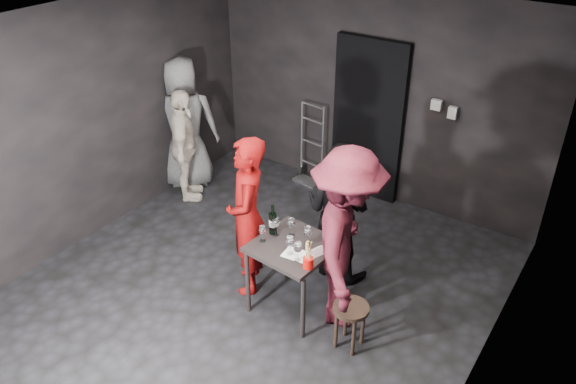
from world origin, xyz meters
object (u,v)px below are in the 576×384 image
Objects in this scene: man_maroon at (347,222)px; wine_bottle at (273,223)px; bystander_grey at (184,112)px; tasting_table at (293,253)px; stool at (351,315)px; server_red at (247,207)px; hand_truck at (310,167)px; breadstick_cup at (308,255)px; bystander_cream at (184,146)px; woman_black at (338,209)px.

man_maroon is 7.08× the size of wine_bottle.
tasting_table is at bearing 114.66° from bystander_grey.
bystander_grey reaches higher than stool.
bystander_grey is (-3.05, 1.14, -0.06)m from man_maroon.
bystander_grey is at bearing -158.31° from server_red.
man_maroon is (1.71, -2.14, 0.91)m from hand_truck.
tasting_table is 2.54× the size of breadstick_cup.
bystander_grey is 2.61m from wine_bottle.
tasting_table is (1.23, -2.28, 0.44)m from hand_truck.
hand_truck reaches higher than wine_bottle.
bystander_cream is at bearing 155.51° from breadstick_cup.
tasting_table is 0.33× the size of man_maroon.
man_maroon is 7.58× the size of breadstick_cup.
bystander_cream is at bearing -5.15° from woman_black.
breadstick_cup is (0.86, -0.23, -0.08)m from server_red.
breadstick_cup is (0.30, -0.21, 0.23)m from tasting_table.
hand_truck is at bearing 160.20° from server_red.
tasting_table is at bearing 167.13° from stool.
woman_black is 0.81m from man_maroon.
server_red is at bearing -157.76° from bystander_cream.
bystander_cream is (-1.76, 0.97, -0.22)m from server_red.
stool is at bearing -12.87° from tasting_table.
tasting_table is 0.48× the size of woman_black.
stool is 0.85m from man_maroon.
bystander_cream is 0.50m from bystander_grey.
man_maroon is at bearing 60.37° from server_red.
bystander_cream is (-2.81, 0.84, -0.37)m from man_maroon.
hand_truck is at bearing 128.69° from stool.
stool is 0.24× the size of server_red.
tasting_table is 2.90m from bystander_grey.
woman_black is at bearing -134.84° from bystander_cream.
breadstick_cup is at bearing 104.51° from woman_black.
bystander_cream is (-2.39, 0.24, -0.03)m from woman_black.
server_red is 0.86× the size of man_maroon.
tasting_table is at bearing -10.25° from wine_bottle.
breadstick_cup is at bearing 113.65° from bystander_grey.
server_red is at bearing 165.04° from breadstick_cup.
woman_black is 4.92× the size of wine_bottle.
breadstick_cup is (0.57, -0.26, 0.01)m from wine_bottle.
bystander_grey is at bearing -134.99° from hand_truck.
tasting_table is at bearing 51.82° from server_red.
woman_black is 1.04× the size of bystander_cream.
bystander_grey reaches higher than tasting_table.
hand_truck is 1.78m from bystander_cream.
bystander_grey is 7.20× the size of breadstick_cup.
tasting_table is at bearing 85.95° from woman_black.
stool is at bearing -149.71° from bystander_cream.
man_maroon is at bearing 16.20° from tasting_table.
server_red reaches higher than tasting_table.
man_maroon is at bearing 129.07° from stool.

